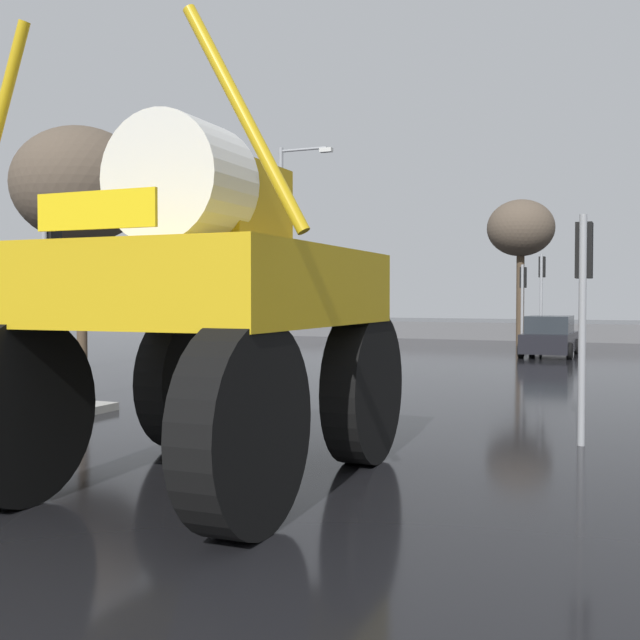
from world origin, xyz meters
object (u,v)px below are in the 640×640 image
(oversize_sprayer, at_px, (208,308))
(sedan_ahead, at_px, (550,337))
(streetlight_far_left, at_px, (285,238))
(bare_tree_far_center, at_px, (521,230))
(traffic_signal_near_right, at_px, (584,278))
(bare_tree_left, at_px, (81,186))
(traffic_signal_far_left, at_px, (523,288))
(traffic_signal_near_left, at_px, (50,257))
(traffic_signal_far_right, at_px, (542,281))

(oversize_sprayer, relative_size, sedan_ahead, 1.32)
(streetlight_far_left, distance_m, bare_tree_far_center, 11.32)
(traffic_signal_near_right, xyz_separation_m, bare_tree_left, (-15.36, 6.73, 3.18))
(oversize_sprayer, distance_m, traffic_signal_far_left, 23.88)
(traffic_signal_near_right, relative_size, streetlight_far_left, 0.42)
(traffic_signal_far_left, xyz_separation_m, streetlight_far_left, (-8.64, -4.39, 2.01))
(bare_tree_left, relative_size, bare_tree_far_center, 1.13)
(oversize_sprayer, height_order, traffic_signal_near_left, oversize_sprayer)
(traffic_signal_near_left, xyz_separation_m, bare_tree_left, (-5.03, 6.74, 2.65))
(traffic_signal_near_right, distance_m, streetlight_far_left, 19.75)
(sedan_ahead, height_order, traffic_signal_near_left, traffic_signal_near_left)
(sedan_ahead, relative_size, bare_tree_left, 0.55)
(traffic_signal_near_right, relative_size, traffic_signal_far_right, 0.87)
(traffic_signal_near_left, height_order, streetlight_far_left, streetlight_far_left)
(traffic_signal_near_left, distance_m, traffic_signal_far_left, 20.68)
(traffic_signal_near_right, relative_size, bare_tree_left, 0.46)
(oversize_sprayer, xyz_separation_m, traffic_signal_near_left, (-6.40, 4.26, 0.95))
(oversize_sprayer, height_order, traffic_signal_near_right, oversize_sprayer)
(streetlight_far_left, bearing_deg, oversize_sprayer, -66.46)
(oversize_sprayer, bearing_deg, traffic_signal_near_right, -43.59)
(bare_tree_far_center, bearing_deg, bare_tree_left, -123.55)
(oversize_sprayer, distance_m, bare_tree_far_center, 27.67)
(sedan_ahead, xyz_separation_m, traffic_signal_near_right, (2.47, -17.52, 1.79))
(traffic_signal_near_left, relative_size, traffic_signal_near_right, 1.21)
(traffic_signal_far_left, bearing_deg, traffic_signal_near_right, -79.08)
(oversize_sprayer, distance_m, streetlight_far_left, 21.40)
(traffic_signal_far_left, relative_size, bare_tree_left, 0.47)
(oversize_sprayer, distance_m, bare_tree_left, 16.26)
(traffic_signal_far_left, distance_m, bare_tree_far_center, 4.56)
(streetlight_far_left, height_order, bare_tree_left, streetlight_far_left)
(sedan_ahead, bearing_deg, bare_tree_left, 130.60)
(sedan_ahead, distance_m, traffic_signal_near_left, 19.35)
(traffic_signal_near_left, xyz_separation_m, traffic_signal_near_right, (10.33, 0.01, -0.53))
(traffic_signal_near_right, distance_m, bare_tree_far_center, 23.79)
(oversize_sprayer, bearing_deg, traffic_signal_near_left, 55.35)
(traffic_signal_far_right, height_order, bare_tree_left, bare_tree_left)
(traffic_signal_far_left, bearing_deg, traffic_signal_near_left, -108.46)
(traffic_signal_near_right, height_order, streetlight_far_left, streetlight_far_left)
(streetlight_far_left, bearing_deg, traffic_signal_near_right, -50.78)
(oversize_sprayer, relative_size, traffic_signal_far_left, 1.53)
(bare_tree_left, bearing_deg, bare_tree_far_center, 56.45)
(traffic_signal_far_right, bearing_deg, bare_tree_left, -133.76)
(traffic_signal_far_left, bearing_deg, bare_tree_left, -131.96)
(traffic_signal_near_left, height_order, bare_tree_left, bare_tree_left)
(oversize_sprayer, relative_size, streetlight_far_left, 0.66)
(oversize_sprayer, relative_size, traffic_signal_far_right, 1.37)
(streetlight_far_left, xyz_separation_m, bare_tree_far_center, (7.99, 7.99, 0.70))
(sedan_ahead, xyz_separation_m, traffic_signal_far_right, (-0.57, 2.07, 2.17))
(bare_tree_left, bearing_deg, oversize_sprayer, -43.90)
(sedan_ahead, xyz_separation_m, streetlight_far_left, (-9.95, -2.31, 3.88))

